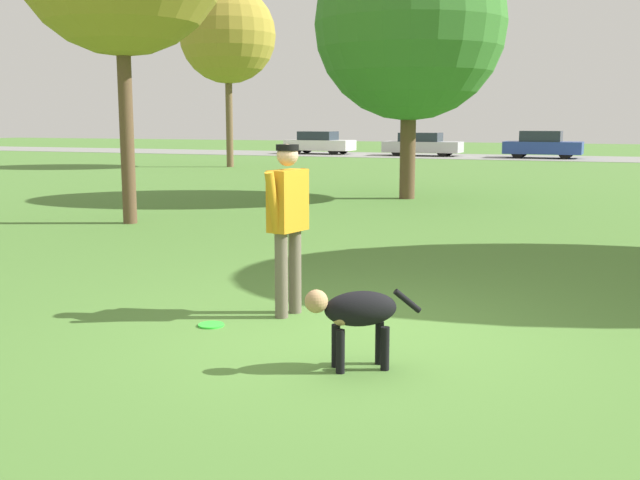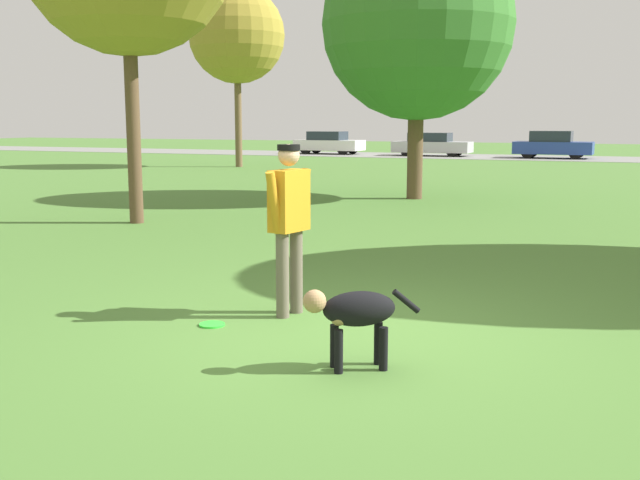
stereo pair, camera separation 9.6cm
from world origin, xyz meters
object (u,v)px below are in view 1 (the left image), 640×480
at_px(frisbee, 211,325).
at_px(tree_far_left, 228,35).
at_px(tree_mid_center, 410,24).
at_px(parked_car_white, 319,143).
at_px(person, 288,215).
at_px(parked_car_blue, 542,145).
at_px(parked_car_silver, 422,145).
at_px(dog, 355,313).

bearing_deg(frisbee, tree_far_left, 117.65).
bearing_deg(tree_mid_center, parked_car_white, 116.40).
xyz_separation_m(person, parked_car_white, (-12.90, 33.85, -0.38)).
bearing_deg(parked_car_blue, parked_car_white, -179.90).
bearing_deg(parked_car_silver, parked_car_blue, -1.90).
bearing_deg(tree_far_left, frisbee, -62.35).
relative_size(person, parked_car_white, 0.44).
xyz_separation_m(dog, tree_far_left, (-13.17, 22.60, 4.92)).
bearing_deg(tree_mid_center, frisbee, -84.04).
bearing_deg(parked_car_blue, dog, -85.78).
height_order(person, parked_car_blue, person).
xyz_separation_m(person, tree_far_left, (-12.01, 21.28, 4.36)).
height_order(person, parked_car_silver, person).
height_order(person, dog, person).
xyz_separation_m(tree_mid_center, parked_car_blue, (1.36, 22.03, -3.57)).
xyz_separation_m(tree_mid_center, parked_car_white, (-11.10, 22.36, -3.61)).
xyz_separation_m(dog, parked_car_blue, (-1.59, 34.85, 0.22)).
xyz_separation_m(tree_far_left, parked_car_white, (-0.89, 12.57, -4.74)).
bearing_deg(person, frisbee, 152.51).
distance_m(parked_car_white, parked_car_blue, 12.47).
height_order(tree_mid_center, parked_car_white, tree_mid_center).
xyz_separation_m(person, parked_car_silver, (-6.80, 33.72, -0.40)).
relative_size(tree_mid_center, parked_car_white, 1.69).
bearing_deg(dog, parked_car_blue, -120.64).
height_order(person, frisbee, person).
bearing_deg(parked_car_blue, tree_mid_center, -91.93).
xyz_separation_m(person, frisbee, (-0.53, -0.65, -1.01)).
bearing_deg(tree_mid_center, parked_car_blue, 86.46).
xyz_separation_m(parked_car_silver, parked_car_blue, (6.36, -0.19, 0.06)).
distance_m(tree_far_left, parked_car_white, 13.47).
bearing_deg(tree_mid_center, person, -81.12).
relative_size(person, frisbee, 6.91).
bearing_deg(tree_far_left, parked_car_white, 94.03).
height_order(tree_far_left, tree_mid_center, tree_far_left).
bearing_deg(person, tree_mid_center, 20.56).
height_order(parked_car_white, parked_car_blue, parked_car_blue).
xyz_separation_m(frisbee, parked_car_silver, (-6.27, 34.36, 0.61)).
bearing_deg(dog, parked_car_white, -101.47).
height_order(frisbee, tree_far_left, tree_far_left).
bearing_deg(frisbee, parked_car_white, 109.73).
bearing_deg(parked_car_silver, dog, -77.38).
bearing_deg(parked_car_blue, person, -87.66).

